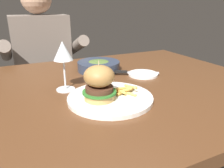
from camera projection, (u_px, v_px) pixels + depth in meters
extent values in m
cube|color=#56331C|center=(96.00, 92.00, 0.86)|extent=(1.41, 0.98, 0.04)
cylinder|color=#56331C|center=(158.00, 104.00, 1.61)|extent=(0.06, 0.06, 0.70)
cylinder|color=white|center=(110.00, 98.00, 0.74)|extent=(0.29, 0.29, 0.01)
cylinder|color=tan|center=(100.00, 96.00, 0.71)|extent=(0.10, 0.10, 0.02)
cylinder|color=#2D7028|center=(99.00, 92.00, 0.70)|extent=(0.11, 0.11, 0.01)
cylinder|color=#4C2D1E|center=(99.00, 89.00, 0.70)|extent=(0.09, 0.09, 0.02)
ellipsoid|color=#A97A41|center=(99.00, 76.00, 0.68)|extent=(0.10, 0.10, 0.07)
cylinder|color=#CCB78C|center=(99.00, 68.00, 0.67)|extent=(0.00, 0.00, 0.05)
cylinder|color=gold|center=(122.00, 93.00, 0.75)|extent=(0.05, 0.02, 0.01)
cylinder|color=gold|center=(125.00, 92.00, 0.75)|extent=(0.07, 0.03, 0.01)
cylinder|color=#EABC5B|center=(125.00, 90.00, 0.76)|extent=(0.06, 0.04, 0.01)
cylinder|color=#EABC5B|center=(128.00, 93.00, 0.75)|extent=(0.04, 0.07, 0.01)
cylinder|color=#EABC5B|center=(131.00, 89.00, 0.78)|extent=(0.05, 0.03, 0.01)
cylinder|color=#E0B251|center=(118.00, 91.00, 0.74)|extent=(0.04, 0.07, 0.01)
cylinder|color=#E0B251|center=(111.00, 91.00, 0.74)|extent=(0.07, 0.03, 0.01)
cylinder|color=gold|center=(124.00, 88.00, 0.74)|extent=(0.08, 0.02, 0.01)
cylinder|color=#E0B251|center=(126.00, 90.00, 0.74)|extent=(0.05, 0.02, 0.01)
cylinder|color=#EABC5B|center=(131.00, 87.00, 0.76)|extent=(0.03, 0.05, 0.01)
cylinder|color=silver|center=(66.00, 89.00, 0.82)|extent=(0.07, 0.07, 0.00)
cylinder|color=silver|center=(65.00, 75.00, 0.80)|extent=(0.01, 0.01, 0.11)
cone|color=silver|center=(63.00, 51.00, 0.77)|extent=(0.07, 0.07, 0.07)
cylinder|color=white|center=(143.00, 74.00, 0.99)|extent=(0.13, 0.13, 0.01)
cube|color=silver|center=(143.00, 73.00, 0.99)|extent=(0.13, 0.08, 0.00)
cube|color=black|center=(121.00, 72.00, 0.99)|extent=(0.06, 0.04, 0.01)
cylinder|color=#2D384C|center=(99.00, 66.00, 1.06)|extent=(0.20, 0.20, 0.04)
ellipsoid|color=#4C662D|center=(99.00, 63.00, 1.05)|extent=(0.11, 0.11, 0.02)
cube|color=#282833|center=(49.00, 119.00, 1.64)|extent=(0.30, 0.22, 0.46)
cube|color=#72665B|center=(42.00, 55.00, 1.47)|extent=(0.36, 0.20, 0.52)
cylinder|color=#72665B|center=(5.00, 51.00, 1.30)|extent=(0.07, 0.34, 0.18)
cylinder|color=#72665B|center=(77.00, 46.00, 1.47)|extent=(0.07, 0.34, 0.18)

